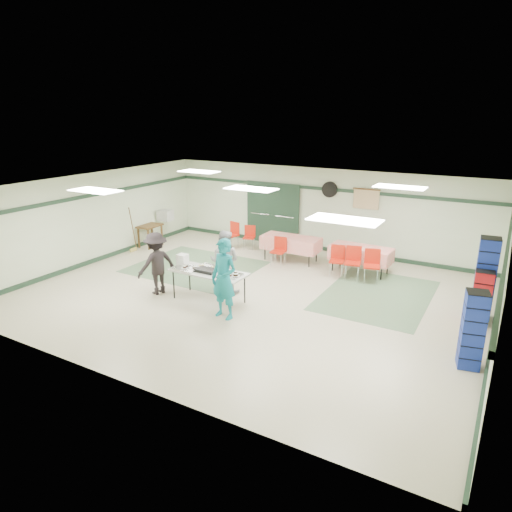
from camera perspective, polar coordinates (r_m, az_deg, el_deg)
The scene contains 42 objects.
floor at distance 11.62m, azimuth -0.58°, elevation -4.75°, with size 11.00×11.00×0.00m, color #BDB198.
ceiling at distance 10.88m, azimuth -0.63°, elevation 8.51°, with size 11.00×11.00×0.00m, color silver.
wall_back at distance 15.12m, azimuth 8.07°, elevation 5.73°, with size 11.00×11.00×0.00m, color silver.
wall_front at distance 7.86m, azimuth -17.49°, elevation -6.31°, with size 11.00×11.00×0.00m, color silver.
wall_left at distance 14.66m, azimuth -19.58°, elevation 4.50°, with size 9.00×9.00×0.00m, color silver.
wall_right at distance 9.77m, azimuth 28.52°, elevation -2.95°, with size 9.00×9.00×0.00m, color silver.
trim_back at distance 14.97m, azimuth 8.14°, elevation 8.34°, with size 11.00×0.06×0.10m, color #1D3526.
baseboard_back at distance 15.41m, azimuth 7.82°, elevation 1.02°, with size 11.00×0.06×0.12m, color #1D3526.
trim_left at distance 14.50m, azimuth -19.78°, elevation 7.18°, with size 9.00×0.06×0.10m, color #1D3526.
baseboard_left at distance 14.96m, azimuth -19.00°, elevation -0.32°, with size 9.00×0.06×0.12m, color #1D3526.
trim_right at distance 9.58m, azimuth 28.95°, elevation 1.01°, with size 9.00×0.06×0.10m, color #1D3526.
baseboard_right at distance 10.25m, azimuth 27.29°, elevation -9.70°, with size 9.00×0.06×0.12m, color #1D3526.
green_patch_a at distance 13.71m, azimuth -7.52°, elevation -1.34°, with size 3.50×3.00×0.01m, color #587857.
green_patch_b at distance 11.94m, azimuth 14.89°, elevation -4.73°, with size 2.50×3.50×0.01m, color #587857.
double_door_left at distance 16.05m, azimuth 0.61°, elevation 5.51°, with size 0.90×0.06×2.10m, color #979A97.
double_door_right at distance 15.62m, azimuth 3.67°, elevation 5.13°, with size 0.90×0.06×2.10m, color #979A97.
door_frame at distance 15.82m, azimuth 2.07°, elevation 5.31°, with size 2.00×0.03×2.15m, color #1D3526.
wall_fan at distance 14.83m, azimuth 9.18°, elevation 8.21°, with size 0.50×0.50×0.10m, color black.
scroll_banner at distance 14.50m, azimuth 13.60°, elevation 6.92°, with size 0.80×0.02×0.60m, color tan.
serving_table at distance 11.03m, azimuth -5.99°, elevation -2.11°, with size 1.93×0.80×0.76m.
sheet_tray_right at distance 10.68m, azimuth -3.28°, elevation -2.41°, with size 0.52×0.40×0.02m, color silver.
sheet_tray_mid at distance 11.20m, azimuth -5.93°, elevation -1.50°, with size 0.61×0.46×0.02m, color silver.
sheet_tray_left at distance 11.23m, azimuth -8.84°, elevation -1.58°, with size 0.60×0.46×0.02m, color silver.
baking_pan at distance 10.97m, azimuth -6.23°, elevation -1.78°, with size 0.51×0.32×0.08m, color black.
foam_box_stack at distance 11.51m, azimuth -9.16°, elevation -0.45°, with size 0.24×0.22×0.28m, color white.
volunteer_teal at distance 10.05m, azimuth -4.02°, elevation -2.89°, with size 0.66×0.44×1.82m, color teal.
volunteer_grey at distance 11.51m, azimuth -3.96°, elevation -0.71°, with size 0.79×0.62×1.63m, color gray.
volunteer_dark at distance 11.68m, azimuth -12.33°, elevation -0.90°, with size 1.03×0.59×1.59m, color black.
dining_table_a at distance 13.30m, azimuth 12.95°, elevation 0.32°, with size 1.75×0.84×0.77m.
dining_table_b at distance 14.04m, azimuth 4.37°, elevation 1.65°, with size 1.79×0.82×0.77m.
chair_a at distance 12.80m, azimuth 12.04°, elevation -0.36°, with size 0.51×0.51×0.91m.
chair_b at distance 12.93m, azimuth 10.15°, elevation -0.16°, with size 0.48×0.48×0.87m.
chair_c at distance 12.66m, azimuth 14.30°, elevation -0.74°, with size 0.52×0.52×0.90m.
chair_d at distance 13.61m, azimuth 2.92°, elevation 0.97°, with size 0.43×0.43×0.86m.
chair_loose_a at distance 15.26m, azimuth -0.82°, elevation 2.67°, with size 0.47×0.47×0.79m.
chair_loose_b at distance 15.36m, azimuth -2.92°, elevation 2.99°, with size 0.49×0.49×0.89m.
crate_stack_blue_a at distance 11.18m, azimuth 26.71°, elevation -2.55°, with size 0.41×0.41×1.86m, color navy.
crate_stack_red at distance 10.99m, azimuth 26.36°, elevation -4.64°, with size 0.37×0.37×1.21m, color #A31018.
crate_stack_blue_b at distance 9.03m, azimuth 25.46°, elevation -8.37°, with size 0.37×0.37×1.46m, color navy.
printer_table at distance 15.91m, azimuth -13.13°, elevation 3.38°, with size 0.56×0.85×0.74m.
office_printer at distance 16.43m, azimuth -11.28°, elevation 5.02°, with size 0.46×0.41×0.37m, color #B0B0AC.
broom at distance 15.44m, azimuth -15.14°, elevation 3.30°, with size 0.03×0.03×1.47m, color brown.
Camera 1 is at (5.42, -9.27, 4.43)m, focal length 32.00 mm.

